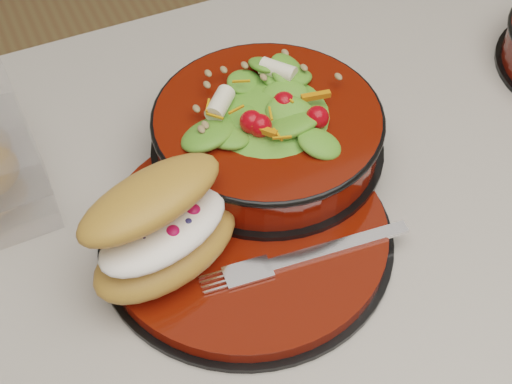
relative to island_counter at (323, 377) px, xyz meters
name	(u,v)px	position (x,y,z in m)	size (l,w,h in m)	color
island_counter	(323,377)	(0.00, 0.00, 0.00)	(1.24, 0.74, 0.90)	white
dinner_plate	(247,233)	(-0.13, -0.02, 0.46)	(0.29, 0.29, 0.02)	black
salad_bowl	(268,124)	(-0.07, 0.07, 0.50)	(0.24, 0.24, 0.10)	black
croissant	(161,228)	(-0.21, -0.02, 0.51)	(0.17, 0.13, 0.09)	#BD8239
fork	(311,254)	(-0.09, -0.08, 0.47)	(0.18, 0.04, 0.00)	silver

